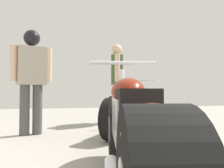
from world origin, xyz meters
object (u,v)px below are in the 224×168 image
motorcycle_maroon_cruiser (132,135)px  mechanic_in_blue (117,78)px  motorcycle_black_naked (129,110)px  mechanic_with_helmet (31,72)px

motorcycle_maroon_cruiser → mechanic_in_blue: bearing=76.7°
motorcycle_maroon_cruiser → motorcycle_black_naked: motorcycle_maroon_cruiser is taller
motorcycle_black_naked → mechanic_in_blue: mechanic_in_blue is taller
motorcycle_black_naked → mechanic_with_helmet: (-1.58, 0.25, 0.64)m
motorcycle_maroon_cruiser → mechanic_with_helmet: 2.73m
motorcycle_black_naked → mechanic_with_helmet: bearing=171.0°
mechanic_with_helmet → motorcycle_black_naked: bearing=-9.0°
mechanic_in_blue → mechanic_with_helmet: size_ratio=1.04×
motorcycle_maroon_cruiser → motorcycle_black_naked: bearing=72.7°
motorcycle_maroon_cruiser → mechanic_with_helmet: size_ratio=1.25×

